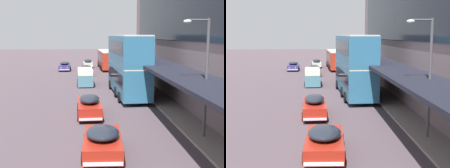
# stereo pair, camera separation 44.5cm
# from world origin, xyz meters

# --- Properties ---
(transit_bus_kerbside_front) EXTENTS (2.92, 11.22, 3.17)m
(transit_bus_kerbside_front) POSITION_xyz_m (3.88, 46.42, 1.82)
(transit_bus_kerbside_front) COLOR #B22F1C
(transit_bus_kerbside_front) RESTS_ON ground
(transit_bus_kerbside_rear) EXTENTS (3.10, 10.91, 5.90)m
(transit_bus_kerbside_rear) POSITION_xyz_m (4.26, 22.32, 3.19)
(transit_bus_kerbside_rear) COLOR teal
(transit_bus_kerbside_rear) RESTS_ON ground
(sedan_trailing_mid) EXTENTS (1.99, 4.83, 1.47)m
(sedan_trailing_mid) POSITION_xyz_m (-3.28, 44.54, 0.74)
(sedan_trailing_mid) COLOR navy
(sedan_trailing_mid) RESTS_ON ground
(sedan_trailing_near) EXTENTS (1.97, 4.64, 1.53)m
(sedan_trailing_near) POSITION_xyz_m (0.25, 37.89, 0.76)
(sedan_trailing_near) COLOR black
(sedan_trailing_near) RESTS_ON ground
(sedan_second_mid) EXTENTS (1.86, 4.72, 1.52)m
(sedan_second_mid) POSITION_xyz_m (0.59, 49.19, 0.75)
(sedan_second_mid) COLOR beige
(sedan_second_mid) RESTS_ON ground
(sedan_far_back) EXTENTS (1.86, 4.91, 1.62)m
(sedan_far_back) POSITION_xyz_m (0.42, 14.72, 0.80)
(sedan_far_back) COLOR #AE2418
(sedan_far_back) RESTS_ON ground
(sedan_lead_near) EXTENTS (2.12, 4.34, 1.47)m
(sedan_lead_near) POSITION_xyz_m (0.98, 7.12, 0.73)
(sedan_lead_near) COLOR #A32215
(sedan_lead_near) RESTS_ON ground
(vw_van) EXTENTS (1.97, 4.58, 1.96)m
(vw_van) POSITION_xyz_m (0.12, 28.88, 1.10)
(vw_van) COLOR teal
(vw_van) RESTS_ON ground
(street_lamp) EXTENTS (1.50, 0.28, 6.67)m
(street_lamp) POSITION_xyz_m (6.72, 9.00, 4.05)
(street_lamp) COLOR #4C4C51
(street_lamp) RESTS_ON sidewalk_kerb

